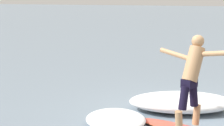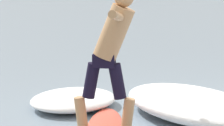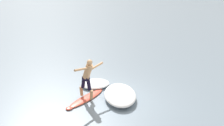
% 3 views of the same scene
% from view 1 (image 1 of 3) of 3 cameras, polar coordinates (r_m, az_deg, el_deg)
% --- Properties ---
extents(ground_plane, '(200.00, 200.00, 0.00)m').
position_cam_1_polar(ground_plane, '(8.26, 12.10, -7.62)').
color(ground_plane, gray).
extents(surfer, '(0.90, 1.55, 1.71)m').
position_cam_1_polar(surfer, '(6.94, 12.16, -1.62)').
color(surfer, tan).
rests_on(surfer, surfboard).
extents(wave_foam_at_tail, '(2.08, 2.63, 0.38)m').
position_cam_1_polar(wave_foam_at_tail, '(8.43, 10.52, -5.85)').
color(wave_foam_at_tail, white).
rests_on(wave_foam_at_tail, ground).
extents(wave_foam_at_nose, '(1.76, 1.73, 0.22)m').
position_cam_1_polar(wave_foam_at_nose, '(7.40, 0.57, -8.57)').
color(wave_foam_at_nose, white).
rests_on(wave_foam_at_nose, ground).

